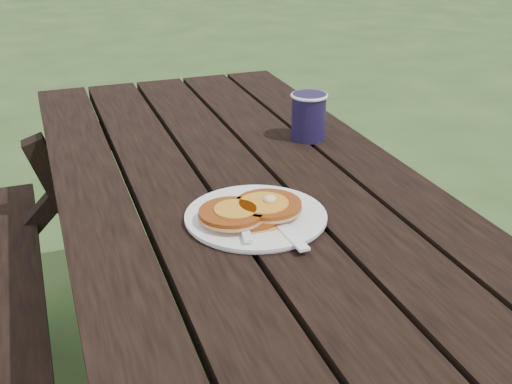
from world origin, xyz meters
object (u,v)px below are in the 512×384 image
object	(u,v)px
pancake_stack	(251,211)
picnic_table	(251,342)
plate	(256,217)
coffee_cup	(309,114)

from	to	relation	value
pancake_stack	picnic_table	bearing A→B (deg)	71.62
picnic_table	plate	size ratio (longest dim) A/B	7.02
pancake_stack	coffee_cup	distance (m)	0.46
picnic_table	plate	distance (m)	0.41
picnic_table	plate	bearing A→B (deg)	-104.47
picnic_table	coffee_cup	xyz separation A→B (m)	(0.23, 0.24, 0.45)
picnic_table	pancake_stack	bearing A→B (deg)	-108.38
picnic_table	coffee_cup	world-z (taller)	coffee_cup
coffee_cup	picnic_table	bearing A→B (deg)	-134.31
plate	pancake_stack	distance (m)	0.02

